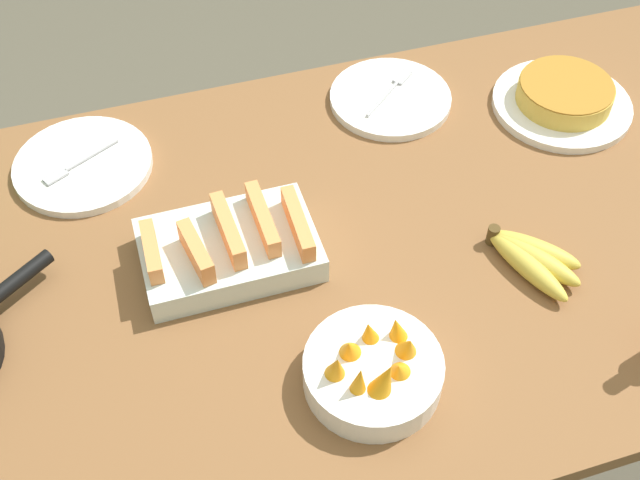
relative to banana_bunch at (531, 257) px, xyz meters
The scene contains 8 objects.
ground_plane 0.83m from the banana_bunch, 158.27° to the left, with size 14.00×14.00×0.00m, color #565142.
dining_table 0.36m from the banana_bunch, 158.27° to the left, with size 1.84×0.94×0.73m.
banana_bunch is the anchor object (origin of this frame).
melon_tray 0.49m from the banana_bunch, 161.65° to the left, with size 0.28×0.18×0.09m.
frittata_plate_center 0.41m from the banana_bunch, 54.51° to the left, with size 0.27×0.27×0.06m.
empty_plate_near_front 0.46m from the banana_bunch, 99.09° to the left, with size 0.24×0.24×0.02m.
empty_plate_far_right 0.81m from the banana_bunch, 146.55° to the left, with size 0.25×0.25×0.02m.
fruit_bowl_mango 0.35m from the banana_bunch, 157.83° to the right, with size 0.20×0.20×0.10m.
Camera 1 is at (-0.25, -0.81, 1.76)m, focal length 45.00 mm.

